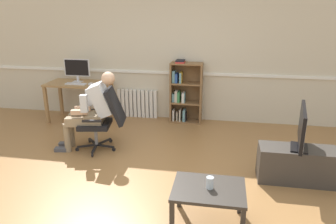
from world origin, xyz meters
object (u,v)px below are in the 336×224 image
object	(u,v)px
computer_desk	(79,88)
radiator	(137,103)
coffee_table	(209,193)
drinking_glass	(210,183)
person_seated	(92,109)
tv_screen	(302,128)
office_chair	(104,117)
tv_stand	(297,165)
imac_monitor	(77,69)
bookshelf	(184,93)
keyboard	(76,84)
computer_mouse	(91,84)

from	to	relation	value
computer_desk	radiator	size ratio (longest dim) A/B	1.47
coffee_table	drinking_glass	size ratio (longest dim) A/B	5.96
person_seated	tv_screen	distance (m)	2.96
office_chair	person_seated	bearing A→B (deg)	-90.00
computer_desk	coffee_table	bearing A→B (deg)	-46.37
tv_screen	tv_stand	bearing A→B (deg)	90.00
office_chair	tv_stand	bearing A→B (deg)	70.08
drinking_glass	imac_monitor	bearing A→B (deg)	133.37
tv_stand	coffee_table	distance (m)	1.51
computer_desk	imac_monitor	world-z (taller)	imac_monitor
computer_desk	office_chair	xyz separation A→B (m)	(0.96, -1.20, -0.12)
person_seated	tv_screen	size ratio (longest dim) A/B	1.56
bookshelf	coffee_table	distance (m)	3.13
coffee_table	tv_screen	bearing A→B (deg)	45.14
bookshelf	tv_screen	xyz separation A→B (m)	(1.70, -1.99, 0.16)
imac_monitor	drinking_glass	world-z (taller)	imac_monitor
keyboard	tv_stand	world-z (taller)	keyboard
computer_desk	keyboard	xyz separation A→B (m)	(0.01, -0.14, 0.12)
computer_desk	person_seated	xyz separation A→B (m)	(0.78, -1.23, 0.01)
office_chair	tv_stand	distance (m)	2.80
bookshelf	tv_screen	world-z (taller)	bookshelf
keyboard	drinking_glass	size ratio (longest dim) A/B	3.24
bookshelf	drinking_glass	size ratio (longest dim) A/B	9.93
computer_mouse	tv_stand	bearing A→B (deg)	-24.95
person_seated	radiator	bearing A→B (deg)	161.27
keyboard	computer_mouse	distance (m)	0.29
computer_mouse	office_chair	bearing A→B (deg)	-58.55
bookshelf	tv_stand	world-z (taller)	bookshelf
keyboard	radiator	size ratio (longest dim) A/B	0.48
keyboard	office_chair	distance (m)	1.44
coffee_table	keyboard	bearing A→B (deg)	134.99
keyboard	tv_stand	distance (m)	4.04
person_seated	tv_stand	bearing A→B (deg)	71.29
imac_monitor	bookshelf	distance (m)	2.10
keyboard	bookshelf	distance (m)	2.04
person_seated	drinking_glass	distance (m)	2.43
computer_mouse	person_seated	distance (m)	1.21
radiator	tv_screen	distance (m)	3.41
coffee_table	imac_monitor	bearing A→B (deg)	133.32
office_chair	tv_stand	xyz separation A→B (m)	(2.74, -0.50, -0.30)
keyboard	office_chair	bearing A→B (deg)	-48.25
imac_monitor	radiator	size ratio (longest dim) A/B	0.63
person_seated	keyboard	bearing A→B (deg)	-154.46
keyboard	computer_desk	bearing A→B (deg)	94.98
computer_mouse	office_chair	xyz separation A→B (m)	(0.66, -1.08, -0.25)
computer_mouse	bookshelf	size ratio (longest dim) A/B	0.08
radiator	bookshelf	bearing A→B (deg)	-6.06
tv_stand	radiator	bearing A→B (deg)	141.80
bookshelf	person_seated	xyz separation A→B (m)	(-1.22, -1.52, 0.09)
keyboard	coffee_table	world-z (taller)	keyboard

